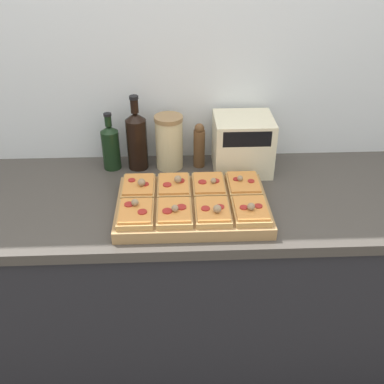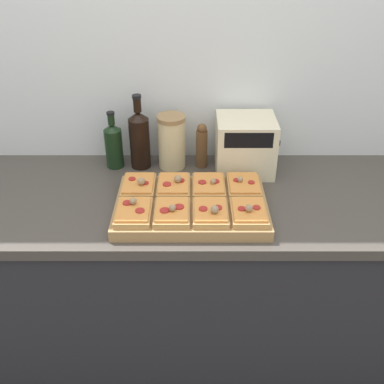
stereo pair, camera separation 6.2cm
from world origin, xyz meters
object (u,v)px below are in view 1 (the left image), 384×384
object	(u,v)px
pepper_mill	(199,146)
toaster_oven	(243,144)
cutting_board	(192,206)
grain_jar_tall	(169,142)
wine_bottle	(137,139)
olive_oil_bottle	(111,146)

from	to	relation	value
pepper_mill	toaster_oven	distance (m)	0.18
cutting_board	grain_jar_tall	world-z (taller)	grain_jar_tall
pepper_mill	toaster_oven	size ratio (longest dim) A/B	0.75
wine_bottle	pepper_mill	xyz separation A→B (m)	(0.26, 0.00, -0.03)
wine_bottle	toaster_oven	world-z (taller)	wine_bottle
cutting_board	wine_bottle	xyz separation A→B (m)	(-0.21, 0.34, 0.11)
grain_jar_tall	pepper_mill	distance (m)	0.13
grain_jar_tall	olive_oil_bottle	bearing A→B (deg)	180.00
cutting_board	pepper_mill	world-z (taller)	pepper_mill
pepper_mill	toaster_oven	world-z (taller)	toaster_oven
pepper_mill	wine_bottle	bearing A→B (deg)	180.00
olive_oil_bottle	wine_bottle	distance (m)	0.11
olive_oil_bottle	pepper_mill	bearing A→B (deg)	0.00
grain_jar_tall	pepper_mill	xyz separation A→B (m)	(0.12, 0.00, -0.02)
cutting_board	wine_bottle	distance (m)	0.41
pepper_mill	toaster_oven	bearing A→B (deg)	-10.74
olive_oil_bottle	toaster_oven	size ratio (longest dim) A/B	0.94
cutting_board	toaster_oven	world-z (taller)	toaster_oven
wine_bottle	grain_jar_tall	world-z (taller)	wine_bottle
cutting_board	grain_jar_tall	size ratio (longest dim) A/B	2.37
wine_bottle	grain_jar_tall	distance (m)	0.13
olive_oil_bottle	grain_jar_tall	size ratio (longest dim) A/B	1.07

